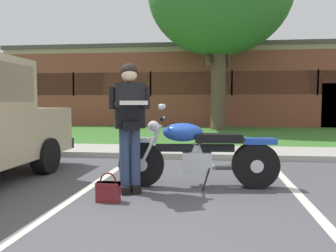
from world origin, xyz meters
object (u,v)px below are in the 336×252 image
Objects in this scene: motorcycle at (205,153)px; hedge_right at (321,114)px; brick_building at (224,90)px; hedge_center_right at (235,114)px; rider_person at (130,117)px; handbag at (108,190)px; hedge_center_left at (155,114)px; hedge_left at (78,113)px.

motorcycle is 12.69m from hedge_right.
hedge_center_right is at bearing -87.32° from brick_building.
rider_person is 0.61× the size of hedge_right.
hedge_right reaches higher than motorcycle.
handbag is at bearing -112.93° from rider_person.
hedge_center_left is 0.81× the size of hedge_center_right.
rider_person reaches higher than hedge_center_right.
hedge_left and hedge_center_right have the same top height.
hedge_center_left reaches higher than handbag.
motorcycle is at bearing 21.48° from rider_person.
rider_person is at bearing -119.10° from hedge_right.
motorcycle reaches higher than handbag.
rider_person is at bearing -102.22° from hedge_center_right.
hedge_right is (8.01, 0.00, 0.00)m from hedge_center_left.
brick_building is (3.77, 5.05, 1.40)m from hedge_center_left.
handbag is (-1.15, -0.80, -0.34)m from motorcycle.
motorcycle is 0.85× the size of hedge_center_left.
hedge_center_right is 4.00m from hedge_right.
handbag is at bearing -98.22° from brick_building.
motorcycle is 6.23× the size of handbag.
brick_building is at bearing 33.02° from hedge_left.
hedge_left is 8.01m from hedge_center_right.
rider_person reaches higher than hedge_left.
motorcycle is at bearing -77.96° from hedge_center_left.
hedge_right is at bearing 61.10° from handbag.
rider_person is 11.87m from hedge_center_left.
handbag is 0.11× the size of hedge_center_right.
rider_person is 0.65× the size of hedge_center_left.
hedge_left is 0.86× the size of hedge_center_right.
hedge_center_left is (-2.43, 11.40, 0.17)m from motorcycle.
hedge_left and hedge_center_left have the same top height.
motorcycle is 1.32× the size of rider_person.
motorcycle is 11.51m from hedge_center_right.
rider_person is at bearing -82.97° from hedge_center_left.
hedge_center_left is 4.00m from hedge_center_right.
hedge_left is 1.00× the size of hedge_right.
hedge_center_right is (2.73, 12.19, 0.51)m from handbag.
rider_person is (-0.98, -0.38, 0.53)m from motorcycle.
handbag is 12.27m from hedge_center_left.
motorcycle is 16.57m from brick_building.
hedge_right is 6.74m from brick_building.
motorcycle is at bearing 34.73° from handbag.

